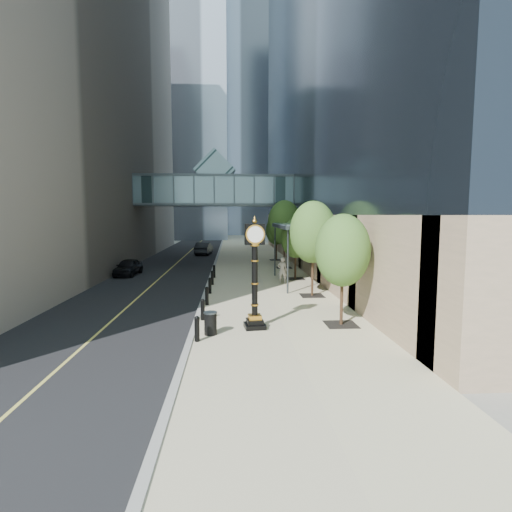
{
  "coord_description": "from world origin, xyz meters",
  "views": [
    {
      "loc": [
        -1.34,
        -14.35,
        5.01
      ],
      "look_at": [
        -0.07,
        6.01,
        2.9
      ],
      "focal_mm": 28.0,
      "sensor_mm": 36.0,
      "label": 1
    }
  ],
  "objects_px": {
    "car_far": "(204,248)",
    "trash_bin": "(211,324)",
    "pedestrian": "(282,270)",
    "car_near": "(128,267)",
    "street_clock": "(255,282)"
  },
  "relations": [
    {
      "from": "trash_bin",
      "to": "pedestrian",
      "type": "bearing_deg",
      "value": 69.52
    },
    {
      "from": "street_clock",
      "to": "trash_bin",
      "type": "distance_m",
      "value": 2.63
    },
    {
      "from": "trash_bin",
      "to": "pedestrian",
      "type": "xyz_separation_m",
      "value": [
        4.55,
        12.19,
        0.52
      ]
    },
    {
      "from": "trash_bin",
      "to": "car_far",
      "type": "relative_size",
      "value": 0.19
    },
    {
      "from": "street_clock",
      "to": "pedestrian",
      "type": "distance_m",
      "value": 11.7
    },
    {
      "from": "trash_bin",
      "to": "pedestrian",
      "type": "height_order",
      "value": "pedestrian"
    },
    {
      "from": "street_clock",
      "to": "car_far",
      "type": "xyz_separation_m",
      "value": [
        -4.45,
        33.42,
        -1.33
      ]
    },
    {
      "from": "car_near",
      "to": "car_far",
      "type": "bearing_deg",
      "value": 76.99
    },
    {
      "from": "street_clock",
      "to": "trash_bin",
      "type": "xyz_separation_m",
      "value": [
        -1.89,
        -0.85,
        -1.62
      ]
    },
    {
      "from": "street_clock",
      "to": "trash_bin",
      "type": "relative_size",
      "value": 5.3
    },
    {
      "from": "trash_bin",
      "to": "car_far",
      "type": "xyz_separation_m",
      "value": [
        -2.57,
        34.27,
        0.28
      ]
    },
    {
      "from": "car_far",
      "to": "trash_bin",
      "type": "bearing_deg",
      "value": 100.32
    },
    {
      "from": "car_far",
      "to": "car_near",
      "type": "bearing_deg",
      "value": 79.51
    },
    {
      "from": "car_near",
      "to": "street_clock",
      "type": "bearing_deg",
      "value": -56.1
    },
    {
      "from": "pedestrian",
      "to": "car_near",
      "type": "distance_m",
      "value": 13.17
    }
  ]
}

